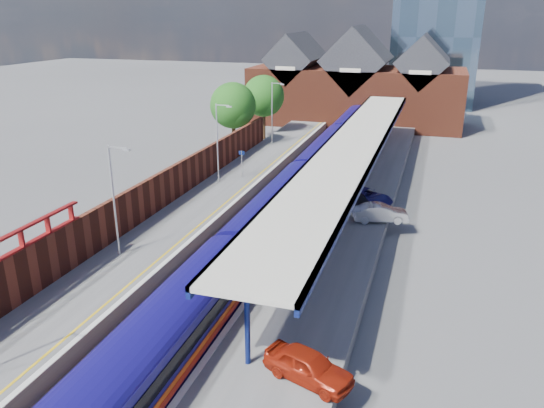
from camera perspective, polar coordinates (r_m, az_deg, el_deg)
The scene contains 22 objects.
ground at distance 53.62m, azimuth 4.07°, elevation 3.20°, with size 240.00×240.00×0.00m, color #5B5B5E.
ballast_bed at distance 44.42m, azimuth 1.03°, elevation -0.26°, with size 6.00×76.00×0.06m, color #473D33.
rails at distance 44.39m, azimuth 1.03°, elevation -0.15°, with size 4.51×76.00×0.14m.
left_platform at distance 46.03m, azimuth -5.55°, elevation 0.99°, with size 5.00×76.00×1.00m, color #565659.
right_platform at distance 43.05m, azimuth 8.71°, elevation -0.49°, with size 6.00×76.00×1.00m, color #565659.
coping_left at distance 45.03m, azimuth -2.81°, elevation 1.34°, with size 0.30×76.00×0.05m, color silver.
coping_right at distance 43.35m, azimuth 5.03°, elevation 0.55°, with size 0.30×76.00×0.05m, color silver.
yellow_line at distance 45.24m, azimuth -3.53°, elevation 1.39°, with size 0.14×76.00×0.01m, color yellow.
train at distance 45.07m, azimuth 3.53°, elevation 2.81°, with size 2.90×65.91×3.45m.
canopy at distance 43.62m, azimuth 8.77°, elevation 6.30°, with size 4.50×52.00×4.48m.
lamp_post_b at distance 33.34m, azimuth -16.51°, elevation 1.04°, with size 1.48×0.18×7.00m.
lamp_post_c at distance 46.92m, azimuth -5.76°, elevation 7.05°, with size 1.48×0.18×7.00m.
lamp_post_d at distance 61.67m, azimuth 0.13°, elevation 10.19°, with size 1.48×0.18×7.00m.
platform_sign at distance 48.77m, azimuth -3.27°, elevation 4.82°, with size 0.55×0.08×2.50m.
brick_wall at distance 41.06m, azimuth -12.48°, elevation 1.14°, with size 0.35×50.00×3.86m.
station_building at distance 79.53m, azimuth 9.04°, elevation 12.45°, with size 30.00×12.12×13.78m.
tree_near at distance 60.97m, azimuth -4.11°, elevation 10.38°, with size 5.20×5.20×8.10m.
tree_far at distance 68.07m, azimuth -0.81°, elevation 11.40°, with size 5.20×5.20×8.10m.
parked_car_red at distance 22.70m, azimuth 3.94°, elevation -16.98°, with size 1.56×3.88×1.32m, color #9C1F0D.
parked_car_silver at distance 39.17m, azimuth 11.59°, elevation -0.94°, with size 1.39×3.98×1.31m, color #B0AFB4.
parked_car_dark at distance 41.64m, azimuth 9.29°, elevation 0.32°, with size 1.56×3.83×1.11m, color black.
parked_car_blue at distance 42.55m, azimuth 9.91°, elevation 0.82°, with size 2.12×4.60×1.28m, color navy.
Camera 1 is at (11.77, -20.05, 15.22)m, focal length 35.00 mm.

